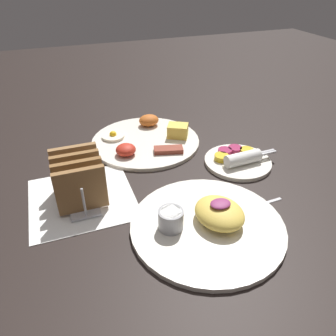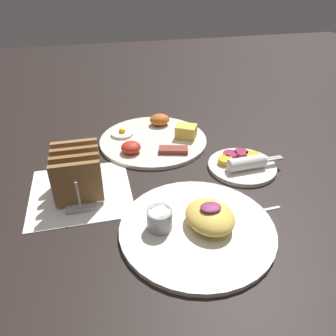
{
  "view_description": "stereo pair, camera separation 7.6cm",
  "coord_description": "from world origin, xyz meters",
  "views": [
    {
      "loc": [
        -0.23,
        -0.58,
        0.45
      ],
      "look_at": [
        -0.01,
        0.02,
        0.03
      ],
      "focal_mm": 35.0,
      "sensor_mm": 36.0,
      "label": 1
    },
    {
      "loc": [
        -0.16,
        -0.6,
        0.45
      ],
      "look_at": [
        -0.01,
        0.02,
        0.03
      ],
      "focal_mm": 35.0,
      "sensor_mm": 36.0,
      "label": 2
    }
  ],
  "objects": [
    {
      "name": "ground_plane",
      "position": [
        0.0,
        0.0,
        0.0
      ],
      "size": [
        3.0,
        3.0,
        0.0
      ],
      "primitive_type": "plane",
      "color": "black"
    },
    {
      "name": "napkin_flat",
      "position": [
        -0.22,
        0.01,
        0.0
      ],
      "size": [
        0.22,
        0.22,
        0.0
      ],
      "color": "white",
      "rests_on": "ground_plane"
    },
    {
      "name": "plate_breakfast",
      "position": [
        -0.01,
        0.21,
        0.01
      ],
      "size": [
        0.3,
        0.3,
        0.05
      ],
      "color": "silver",
      "rests_on": "ground_plane"
    },
    {
      "name": "plate_condiments",
      "position": [
        0.18,
        0.02,
        0.01
      ],
      "size": [
        0.18,
        0.17,
        0.04
      ],
      "color": "silver",
      "rests_on": "ground_plane"
    },
    {
      "name": "plate_foreground",
      "position": [
        -0.0,
        -0.17,
        0.01
      ],
      "size": [
        0.3,
        0.3,
        0.06
      ],
      "color": "silver",
      "rests_on": "ground_plane"
    },
    {
      "name": "toast_rack",
      "position": [
        -0.22,
        0.01,
        0.05
      ],
      "size": [
        0.1,
        0.15,
        0.1
      ],
      "color": "#B7B7BC",
      "rests_on": "ground_plane"
    },
    {
      "name": "teaspoon",
      "position": [
        0.1,
        -0.14,
        0.0
      ],
      "size": [
        0.13,
        0.02,
        0.01
      ],
      "color": "silver",
      "rests_on": "ground_plane"
    }
  ]
}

